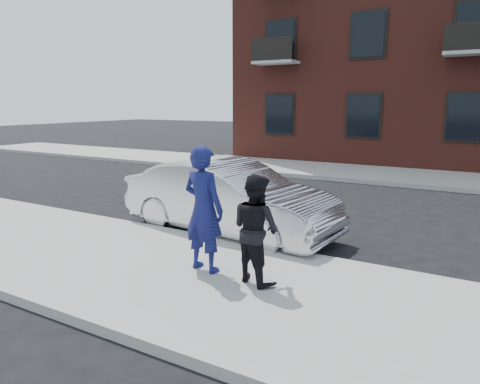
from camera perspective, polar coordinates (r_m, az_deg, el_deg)
The scene contains 8 objects.
ground at distance 5.94m, azimuth 20.75°, elevation -16.46°, with size 100.00×100.00×0.00m, color black.
near_sidewalk at distance 5.69m, azimuth 20.41°, elevation -16.91°, with size 50.00×3.50×0.15m, color gray.
near_curb at distance 7.32m, azimuth 22.70°, elevation -10.49°, with size 50.00×0.10×0.15m, color #999691.
far_sidewalk at distance 16.71m, azimuth 26.73°, elevation 1.39°, with size 50.00×3.50×0.15m, color gray.
far_curb at distance 14.94m, azimuth 26.37°, elevation 0.32°, with size 50.00×0.10×0.15m, color #999691.
silver_sedan at distance 8.99m, azimuth -1.54°, elevation -0.76°, with size 1.65×4.74×1.56m, color silver.
man_hoodie at distance 6.60m, azimuth -4.88°, elevation -2.29°, with size 0.77×0.57×1.97m.
man_peacoat at distance 6.21m, azimuth 2.10°, elevation -4.90°, with size 0.94×0.84×1.60m.
Camera 1 is at (0.62, -5.24, 2.74)m, focal length 32.00 mm.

